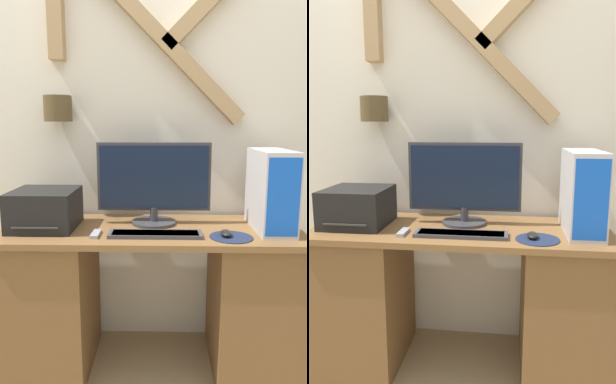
# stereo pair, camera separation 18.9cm
# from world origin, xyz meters

# --- Properties ---
(wall_back) EXTENTS (6.40, 0.20, 2.70)m
(wall_back) POSITION_xyz_m (-0.00, 0.63, 1.37)
(wall_back) COLOR silver
(wall_back) RESTS_ON ground_plane
(desk) EXTENTS (1.51, 0.58, 0.77)m
(desk) POSITION_xyz_m (0.00, 0.29, 0.40)
(desk) COLOR brown
(desk) RESTS_ON ground_plane
(monitor) EXTENTS (0.59, 0.24, 0.43)m
(monitor) POSITION_xyz_m (0.01, 0.37, 1.00)
(monitor) COLOR #333338
(monitor) RESTS_ON desk
(keyboard) EXTENTS (0.44, 0.11, 0.02)m
(keyboard) POSITION_xyz_m (0.02, 0.14, 0.78)
(keyboard) COLOR #3D3D42
(keyboard) RESTS_ON desk
(mousepad) EXTENTS (0.20, 0.20, 0.00)m
(mousepad) POSITION_xyz_m (0.38, 0.13, 0.78)
(mousepad) COLOR #19233D
(mousepad) RESTS_ON desk
(mouse) EXTENTS (0.05, 0.09, 0.03)m
(mouse) POSITION_xyz_m (0.36, 0.14, 0.79)
(mouse) COLOR black
(mouse) RESTS_ON mousepad
(computer_tower) EXTENTS (0.16, 0.40, 0.40)m
(computer_tower) POSITION_xyz_m (0.60, 0.28, 0.97)
(computer_tower) COLOR #B2B2B7
(computer_tower) RESTS_ON desk
(printer) EXTENTS (0.32, 0.34, 0.20)m
(printer) POSITION_xyz_m (-0.55, 0.28, 0.87)
(printer) COLOR black
(printer) RESTS_ON desk
(remote_control) EXTENTS (0.04, 0.12, 0.02)m
(remote_control) POSITION_xyz_m (-0.26, 0.15, 0.78)
(remote_control) COLOR gray
(remote_control) RESTS_ON desk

